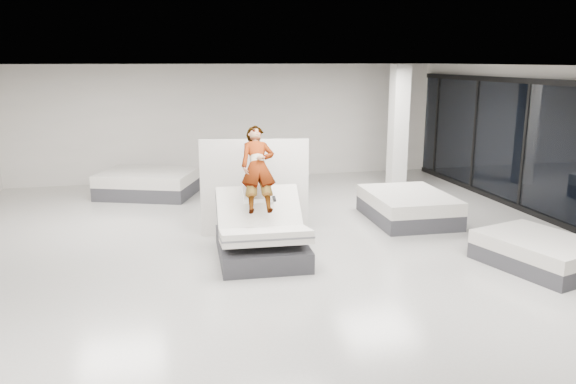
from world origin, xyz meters
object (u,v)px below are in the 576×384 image
at_px(remote, 274,199).
at_px(flat_bed_right_near, 540,252).
at_px(flat_bed_left_far, 148,183).
at_px(flat_bed_right_far, 408,207).
at_px(person, 258,184).
at_px(column, 398,129).
at_px(hero_bed, 261,237).
at_px(divider_panel, 255,188).

xyz_separation_m(remote, flat_bed_right_near, (4.11, -1.45, -0.79)).
xyz_separation_m(remote, flat_bed_left_far, (-2.12, 5.16, -0.73)).
bearing_deg(flat_bed_left_far, flat_bed_right_far, -33.61).
xyz_separation_m(person, flat_bed_left_far, (-1.92, 4.80, -0.92)).
height_order(remote, flat_bed_right_far, remote).
bearing_deg(column, person, -137.91).
bearing_deg(person, flat_bed_right_near, -19.63).
xyz_separation_m(flat_bed_right_near, column, (0.04, 5.74, 1.35)).
relative_size(hero_bed, flat_bed_right_far, 0.92).
bearing_deg(column, flat_bed_right_far, -109.03).
bearing_deg(flat_bed_right_far, flat_bed_left_far, 146.39).
height_order(flat_bed_right_far, flat_bed_right_near, flat_bed_right_far).
height_order(remote, column, column).
height_order(hero_bed, flat_bed_left_far, hero_bed).
bearing_deg(flat_bed_left_far, hero_bed, -69.70).
relative_size(remote, flat_bed_left_far, 0.05).
distance_m(person, divider_panel, 1.02).
bearing_deg(hero_bed, column, 44.26).
bearing_deg(flat_bed_right_near, person, 157.26).
xyz_separation_m(divider_panel, flat_bed_right_near, (4.21, -2.78, -0.68)).
bearing_deg(flat_bed_left_far, remote, -67.72).
height_order(hero_bed, person, person).
bearing_deg(column, divider_panel, -145.13).
distance_m(hero_bed, flat_bed_left_far, 5.47).
relative_size(flat_bed_left_far, column, 0.83).
height_order(person, flat_bed_right_near, person).
relative_size(remote, column, 0.04).
xyz_separation_m(remote, column, (4.15, 4.29, 0.57)).
height_order(remote, divider_panel, divider_panel).
bearing_deg(remote, column, 49.06).
height_order(remote, flat_bed_left_far, remote).
height_order(remote, flat_bed_right_near, remote).
bearing_deg(person, column, 45.20).
relative_size(person, remote, 11.75).
bearing_deg(hero_bed, flat_bed_right_far, 24.62).
bearing_deg(divider_panel, hero_bed, -85.18).
bearing_deg(divider_panel, person, -85.93).
relative_size(person, flat_bed_right_near, 0.78).
distance_m(person, remote, 0.46).
bearing_deg(flat_bed_right_far, flat_bed_right_near, -73.84).
relative_size(divider_panel, flat_bed_right_near, 0.98).
bearing_deg(flat_bed_right_near, divider_panel, 146.57).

